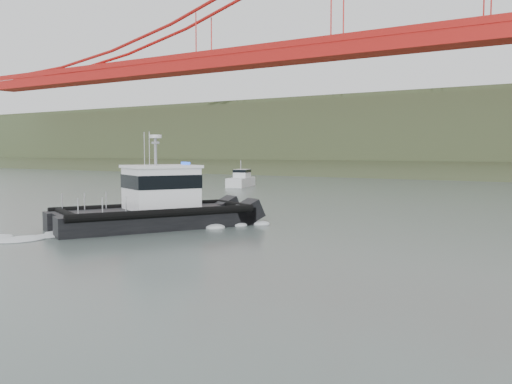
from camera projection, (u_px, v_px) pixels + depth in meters
ground at (202, 261)px, 23.10m from camera, size 400.00×400.00×0.00m
patrol_boat at (156, 204)px, 33.32m from camera, size 8.82×12.22×5.60m
motorboat at (241, 180)px, 72.30m from camera, size 3.91×6.57×3.43m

